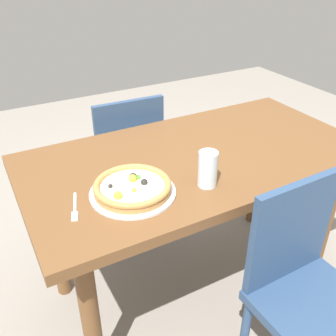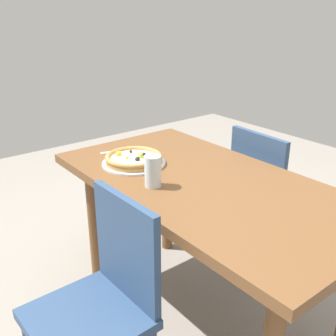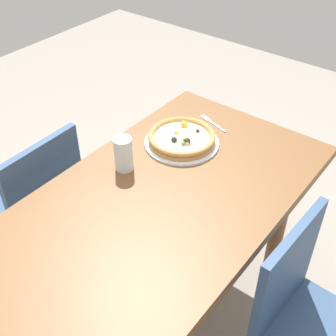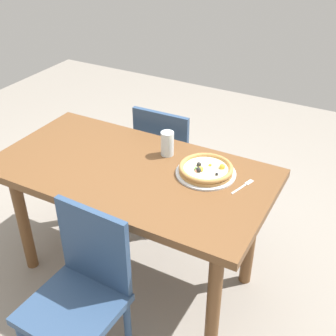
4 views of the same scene
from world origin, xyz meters
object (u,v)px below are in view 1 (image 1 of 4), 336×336
dining_table (197,175)px  plate (133,193)px  chair_near (125,159)px  pizza (132,187)px  chair_far (307,289)px  fork (75,209)px  drinking_glass (208,169)px

dining_table → plate: size_ratio=4.75×
chair_near → pizza: size_ratio=3.07×
dining_table → plate: plate is taller
chair_far → pizza: chair_far is taller
pizza → fork: (0.21, -0.01, -0.03)m
chair_far → plate: 0.72m
chair_near → pizza: (0.27, 0.75, 0.32)m
plate → chair_near: bearing=-109.6°
chair_near → pizza: bearing=-107.2°
chair_near → drinking_glass: bearing=-87.4°
chair_near → drinking_glass: (-0.00, 0.83, 0.36)m
chair_near → drinking_glass: 0.90m
fork → chair_far: bearing=72.3°
pizza → drinking_glass: drinking_glass is taller
pizza → chair_far: bearing=135.1°
drinking_glass → plate: bearing=-16.4°
fork → drinking_glass: 0.50m
plate → drinking_glass: 0.29m
plate → dining_table: bearing=-159.1°
pizza → fork: 0.22m
pizza → fork: size_ratio=1.74×
plate → drinking_glass: size_ratio=2.26×
dining_table → pizza: pizza is taller
dining_table → fork: fork is taller
dining_table → chair_near: (0.10, -0.61, -0.19)m
pizza → drinking_glass: (-0.27, 0.08, 0.04)m
dining_table → drinking_glass: size_ratio=10.73×
chair_far → plate: size_ratio=2.76×
plate → pizza: pizza is taller
chair_far → plate: (0.47, -0.47, 0.30)m
chair_near → chair_far: same height
chair_far → pizza: 0.73m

